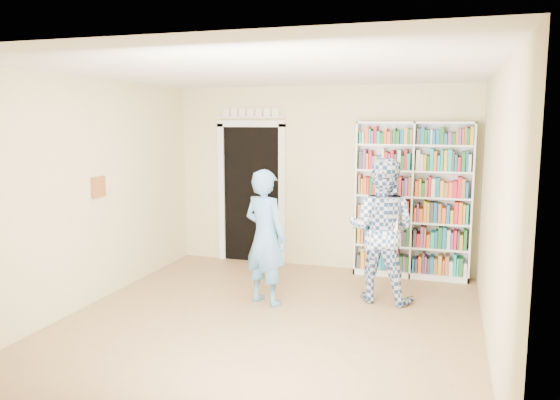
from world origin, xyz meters
The scene contains 11 objects.
floor centered at (0.00, 0.00, 0.00)m, with size 5.00×5.00×0.00m, color olive.
ceiling centered at (0.00, 0.00, 2.70)m, with size 5.00×5.00×0.00m, color white.
wall_back centered at (0.00, 2.50, 1.35)m, with size 4.50×4.50×0.00m, color beige.
wall_left centered at (-2.25, 0.00, 1.35)m, with size 5.00×5.00×0.00m, color beige.
wall_right centered at (2.25, 0.00, 1.35)m, with size 5.00×5.00×0.00m, color beige.
bookshelf centered at (1.35, 2.34, 1.10)m, with size 1.59×0.30×2.18m.
doorway centered at (-1.10, 2.48, 1.18)m, with size 1.10×0.08×2.43m.
wall_art centered at (-2.23, 0.20, 1.40)m, with size 0.03×0.25×0.25m, color brown.
man_blue centered at (-0.24, 0.64, 0.82)m, with size 0.60×0.39×1.63m, color #4E80AE.
man_plaid centered at (1.07, 1.17, 0.88)m, with size 0.86×0.67×1.76m, color navy.
paper_sheet centered at (1.17, 0.98, 0.97)m, with size 0.20×0.01×0.29m, color white.
Camera 1 is at (1.84, -5.40, 2.21)m, focal length 35.00 mm.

